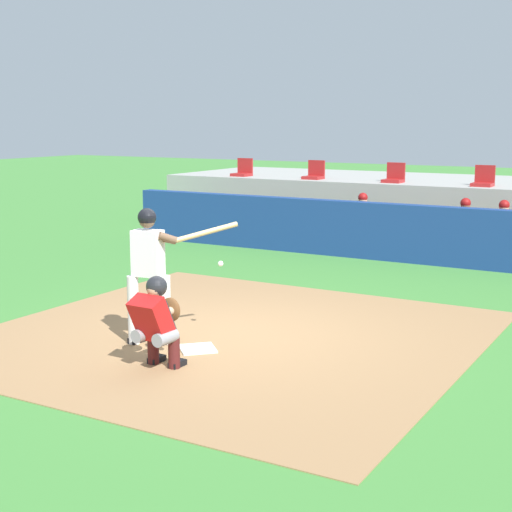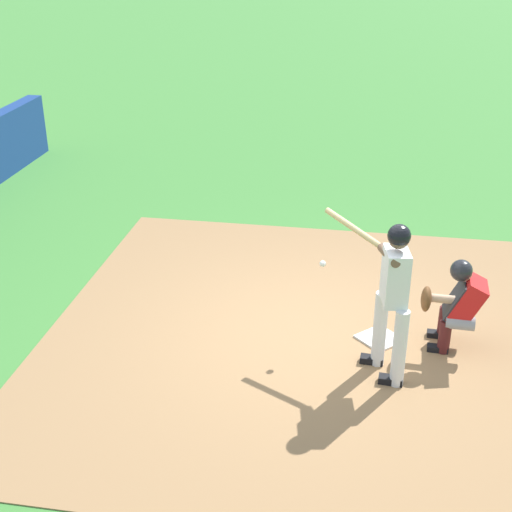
{
  "view_description": "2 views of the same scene",
  "coord_description": "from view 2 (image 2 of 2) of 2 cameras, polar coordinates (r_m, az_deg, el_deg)",
  "views": [
    {
      "loc": [
        5.35,
        -8.58,
        2.92
      ],
      "look_at": [
        0.0,
        0.7,
        1.0
      ],
      "focal_mm": 53.54,
      "sensor_mm": 36.0,
      "label": 1
    },
    {
      "loc": [
        -7.4,
        -0.55,
        4.6
      ],
      "look_at": [
        0.0,
        0.7,
        1.0
      ],
      "focal_mm": 49.96,
      "sensor_mm": 36.0,
      "label": 2
    }
  ],
  "objects": [
    {
      "name": "ground_plane",
      "position": [
        8.73,
        4.56,
        -6.26
      ],
      "size": [
        80.0,
        80.0,
        0.0
      ],
      "primitive_type": "plane",
      "color": "#428438"
    },
    {
      "name": "batter_at_plate",
      "position": [
        7.62,
        10.83,
        -2.77
      ],
      "size": [
        1.15,
        1.0,
        1.8
      ],
      "color": "silver",
      "rests_on": "ground"
    },
    {
      "name": "dirt_infield",
      "position": [
        8.73,
        4.56,
        -6.22
      ],
      "size": [
        6.4,
        6.4,
        0.01
      ],
      "primitive_type": "cube",
      "color": "#9E754C",
      "rests_on": "ground"
    },
    {
      "name": "home_plate",
      "position": [
        8.71,
        9.84,
        -6.52
      ],
      "size": [
        0.62,
        0.62,
        0.02
      ],
      "primitive_type": "cube",
      "rotation": [
        0.0,
        0.0,
        0.79
      ],
      "color": "white",
      "rests_on": "dirt_infield"
    },
    {
      "name": "catcher_crouched",
      "position": [
        8.48,
        15.74,
        -3.51
      ],
      "size": [
        0.49,
        1.91,
        1.13
      ],
      "color": "gray",
      "rests_on": "ground"
    }
  ]
}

